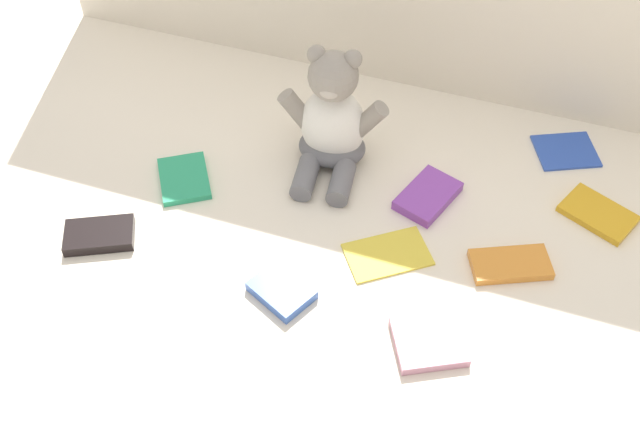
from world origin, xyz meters
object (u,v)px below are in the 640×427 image
object	(u,v)px
book_case_0	(99,235)
book_case_10	(566,150)
book_case_2	(282,291)
book_case_9	(388,254)
teddy_bear	(332,123)
book_case_8	(428,196)
book_case_5	(184,179)
book_case_3	(598,214)
book_case_4	(510,264)
book_case_6	(429,341)

from	to	relation	value
book_case_0	book_case_10	world-z (taller)	book_case_0
book_case_0	book_case_2	world-z (taller)	book_case_0
book_case_2	book_case_9	world-z (taller)	book_case_2
teddy_bear	book_case_8	world-z (taller)	teddy_bear
book_case_10	teddy_bear	bearing A→B (deg)	-93.62
book_case_0	book_case_5	distance (m)	0.18
book_case_5	book_case_10	distance (m)	0.71
book_case_2	book_case_3	xyz separation A→B (m)	(0.46, 0.33, -0.00)
book_case_2	book_case_4	distance (m)	0.37
book_case_5	book_case_6	distance (m)	0.53
book_case_0	book_case_5	bearing A→B (deg)	-50.06
book_case_0	book_case_10	size ratio (longest dim) A/B	1.04
teddy_bear	book_case_8	size ratio (longest dim) A/B	2.07
book_case_2	book_case_9	size ratio (longest dim) A/B	0.69
book_case_9	book_case_4	bearing A→B (deg)	65.87
book_case_5	book_case_8	world-z (taller)	book_case_8
book_case_0	book_case_3	xyz separation A→B (m)	(0.79, 0.32, -0.00)
book_case_8	book_case_6	bearing A→B (deg)	-56.72
book_case_5	book_case_9	xyz separation A→B (m)	(0.39, -0.05, -0.00)
teddy_bear	book_case_3	bearing A→B (deg)	-5.22
teddy_bear	book_case_4	distance (m)	0.39
book_case_0	book_case_3	distance (m)	0.85
book_case_0	book_case_10	distance (m)	0.85
book_case_5	book_case_9	distance (m)	0.39
book_case_5	book_case_6	world-z (taller)	book_case_6
book_case_4	book_case_10	xyz separation A→B (m)	(0.05, 0.30, -0.00)
book_case_6	book_case_10	size ratio (longest dim) A/B	0.94
book_case_3	book_case_6	xyz separation A→B (m)	(-0.22, -0.34, 0.00)
book_case_2	book_case_6	xyz separation A→B (m)	(0.24, -0.01, -0.00)
book_case_0	book_case_6	xyz separation A→B (m)	(0.57, -0.02, -0.00)
teddy_bear	book_case_8	bearing A→B (deg)	-19.42
book_case_4	book_case_5	size ratio (longest dim) A/B	1.14
book_case_0	book_case_5	size ratio (longest dim) A/B	1.02
book_case_5	teddy_bear	bearing A→B (deg)	178.75
book_case_4	book_case_6	size ratio (longest dim) A/B	1.24
book_case_3	book_case_8	xyz separation A→B (m)	(-0.29, -0.06, 0.00)
book_case_4	teddy_bear	bearing A→B (deg)	-136.39
book_case_0	book_case_8	bearing A→B (deg)	-87.87
book_case_6	book_case_8	size ratio (longest dim) A/B	0.89
book_case_0	book_case_9	world-z (taller)	book_case_0
book_case_5	book_case_8	distance (m)	0.44
book_case_4	book_case_6	bearing A→B (deg)	-50.60
book_case_2	book_case_6	distance (m)	0.24
book_case_2	book_case_10	size ratio (longest dim) A/B	0.86
book_case_5	book_case_6	xyz separation A→B (m)	(0.49, -0.19, 0.00)
book_case_0	book_case_2	size ratio (longest dim) A/B	1.22
book_case_5	book_case_3	bearing A→B (deg)	160.01
teddy_bear	book_case_10	world-z (taller)	teddy_bear
book_case_10	book_case_9	bearing A→B (deg)	-60.74
book_case_0	book_case_2	xyz separation A→B (m)	(0.33, -0.01, -0.00)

